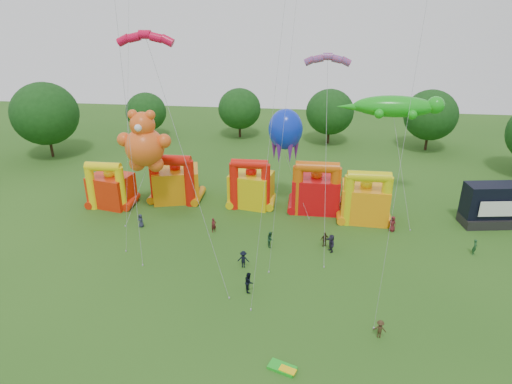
# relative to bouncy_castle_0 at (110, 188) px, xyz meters

# --- Properties ---
(ground) EXTENTS (160.00, 160.00, 0.00)m
(ground) POSITION_rel_bouncy_castle_0_xyz_m (19.98, -26.21, -2.36)
(ground) COLOR #245016
(ground) RESTS_ON ground
(tree_ring) EXTENTS (122.76, 124.86, 12.07)m
(tree_ring) POSITION_rel_bouncy_castle_0_xyz_m (18.80, -25.60, 3.90)
(tree_ring) COLOR #352314
(tree_ring) RESTS_ON ground
(bouncy_castle_0) EXTENTS (5.61, 4.89, 6.19)m
(bouncy_castle_0) POSITION_rel_bouncy_castle_0_xyz_m (0.00, 0.00, 0.00)
(bouncy_castle_0) COLOR red
(bouncy_castle_0) RESTS_ON ground
(bouncy_castle_1) EXTENTS (6.67, 5.84, 6.60)m
(bouncy_castle_1) POSITION_rel_bouncy_castle_0_xyz_m (7.64, 2.55, 0.13)
(bouncy_castle_1) COLOR orange
(bouncy_castle_1) RESTS_ON ground
(bouncy_castle_2) EXTENTS (5.68, 4.90, 6.55)m
(bouncy_castle_2) POSITION_rel_bouncy_castle_0_xyz_m (17.49, 2.06, 0.13)
(bouncy_castle_2) COLOR #DFC00B
(bouncy_castle_2) RESTS_ON ground
(bouncy_castle_3) EXTENTS (5.76, 4.63, 6.81)m
(bouncy_castle_3) POSITION_rel_bouncy_castle_0_xyz_m (25.54, 1.67, 0.22)
(bouncy_castle_3) COLOR red
(bouncy_castle_3) RESTS_ON ground
(bouncy_castle_4) EXTENTS (5.64, 4.63, 6.67)m
(bouncy_castle_4) POSITION_rel_bouncy_castle_0_xyz_m (31.25, -0.45, 0.17)
(bouncy_castle_4) COLOR orange
(bouncy_castle_4) RESTS_ON ground
(stage_trailer) EXTENTS (8.15, 4.10, 5.05)m
(stage_trailer) POSITION_rel_bouncy_castle_0_xyz_m (46.29, 0.20, 0.07)
(stage_trailer) COLOR black
(stage_trailer) RESTS_ON ground
(teddy_bear_kite) EXTENTS (6.33, 6.03, 12.96)m
(teddy_bear_kite) POSITION_rel_bouncy_castle_0_xyz_m (5.42, -2.20, 4.98)
(teddy_bear_kite) COLOR #EF581A
(teddy_bear_kite) RESTS_ON ground
(gecko_kite) EXTENTS (12.51, 9.91, 13.81)m
(gecko_kite) POSITION_rel_bouncy_castle_0_xyz_m (34.96, 2.55, 5.50)
(gecko_kite) COLOR #17A718
(gecko_kite) RESTS_ON ground
(octopus_kite) EXTENTS (5.37, 5.35, 12.55)m
(octopus_kite) POSITION_rel_bouncy_castle_0_xyz_m (22.37, 1.43, 4.38)
(octopus_kite) COLOR #0D29C7
(octopus_kite) RESTS_ON ground
(parafoil_kites) EXTENTS (23.69, 13.35, 32.21)m
(parafoil_kites) POSITION_rel_bouncy_castle_0_xyz_m (12.72, -12.38, 10.37)
(parafoil_kites) COLOR red
(parafoil_kites) RESTS_ON ground
(diamond_kites) EXTENTS (26.91, 15.78, 34.24)m
(diamond_kites) POSITION_rel_bouncy_castle_0_xyz_m (19.75, -12.16, 12.25)
(diamond_kites) COLOR red
(diamond_kites) RESTS_ON ground
(folded_kite_bundle) EXTENTS (2.23, 1.65, 0.31)m
(folded_kite_bundle) POSITION_rel_bouncy_castle_0_xyz_m (23.20, -24.98, -2.22)
(folded_kite_bundle) COLOR green
(folded_kite_bundle) RESTS_ON ground
(spectator_0) EXTENTS (0.90, 0.73, 1.59)m
(spectator_0) POSITION_rel_bouncy_castle_0_xyz_m (5.62, -5.22, -1.56)
(spectator_0) COLOR #262940
(spectator_0) RESTS_ON ground
(spectator_1) EXTENTS (0.73, 0.70, 1.68)m
(spectator_1) POSITION_rel_bouncy_castle_0_xyz_m (14.19, -5.42, -1.52)
(spectator_1) COLOR #4D1618
(spectator_1) RESTS_ON ground
(spectator_2) EXTENTS (0.75, 0.91, 1.73)m
(spectator_2) POSITION_rel_bouncy_castle_0_xyz_m (20.81, -7.86, -1.49)
(spectator_2) COLOR #194025
(spectator_2) RESTS_ON ground
(spectator_3) EXTENTS (1.16, 0.68, 1.78)m
(spectator_3) POSITION_rel_bouncy_castle_0_xyz_m (18.51, -12.14, -1.47)
(spectator_3) COLOR black
(spectator_3) RESTS_ON ground
(spectator_4) EXTENTS (1.07, 0.83, 1.70)m
(spectator_4) POSITION_rel_bouncy_castle_0_xyz_m (26.53, -7.21, -1.51)
(spectator_4) COLOR #382E16
(spectator_4) RESTS_ON ground
(spectator_5) EXTENTS (1.14, 1.89, 1.94)m
(spectator_5) POSITION_rel_bouncy_castle_0_xyz_m (27.16, -8.12, -1.39)
(spectator_5) COLOR #272239
(spectator_5) RESTS_ON ground
(spectator_6) EXTENTS (1.07, 1.05, 1.86)m
(spectator_6) POSITION_rel_bouncy_castle_0_xyz_m (34.18, -2.93, -1.43)
(spectator_6) COLOR #58191B
(spectator_6) RESTS_ON ground
(spectator_7) EXTENTS (0.67, 0.75, 1.72)m
(spectator_7) POSITION_rel_bouncy_castle_0_xyz_m (41.83, -7.05, -1.50)
(spectator_7) COLOR #1C4723
(spectator_7) RESTS_ON ground
(spectator_8) EXTENTS (0.90, 1.06, 1.93)m
(spectator_8) POSITION_rel_bouncy_castle_0_xyz_m (19.56, -15.93, -1.39)
(spectator_8) COLOR black
(spectator_8) RESTS_ON ground
(spectator_9) EXTENTS (1.10, 0.73, 1.58)m
(spectator_9) POSITION_rel_bouncy_castle_0_xyz_m (30.51, -20.73, -1.57)
(spectator_9) COLOR #372716
(spectator_9) RESTS_ON ground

